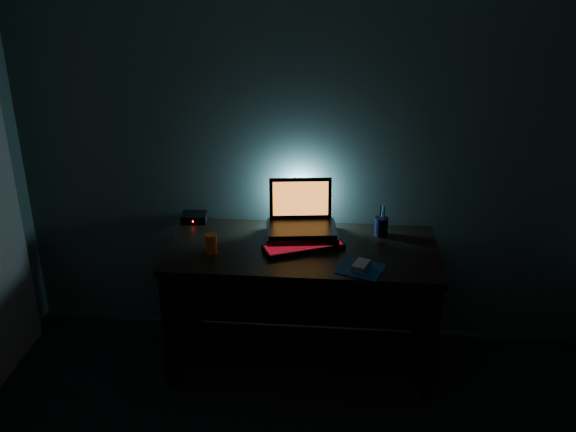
% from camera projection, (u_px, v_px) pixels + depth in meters
% --- Properties ---
extents(room, '(3.50, 4.00, 2.50)m').
position_uv_depth(room, '(267.00, 338.00, 1.89)').
color(room, black).
rests_on(room, ground).
extents(desk, '(1.50, 0.70, 0.75)m').
position_uv_depth(desk, '(303.00, 283.00, 3.72)').
color(desk, black).
rests_on(desk, ground).
extents(riser, '(0.43, 0.35, 0.06)m').
position_uv_depth(riser, '(302.00, 234.00, 3.66)').
color(riser, black).
rests_on(riser, desk).
extents(laptop, '(0.41, 0.33, 0.26)m').
position_uv_depth(laptop, '(301.00, 216.00, 3.67)').
color(laptop, black).
rests_on(laptop, riser).
extents(keyboard, '(0.47, 0.31, 0.03)m').
position_uv_depth(keyboard, '(304.00, 247.00, 3.54)').
color(keyboard, black).
rests_on(keyboard, desk).
extents(mousepad, '(0.28, 0.26, 0.00)m').
position_uv_depth(mousepad, '(361.00, 269.00, 3.33)').
color(mousepad, navy).
rests_on(mousepad, desk).
extents(mouse, '(0.10, 0.13, 0.03)m').
position_uv_depth(mouse, '(361.00, 266.00, 3.32)').
color(mouse, gray).
rests_on(mouse, mousepad).
extents(pen_cup, '(0.10, 0.10, 0.11)m').
position_uv_depth(pen_cup, '(381.00, 226.00, 3.69)').
color(pen_cup, black).
rests_on(pen_cup, desk).
extents(juice_glass, '(0.08, 0.08, 0.11)m').
position_uv_depth(juice_glass, '(211.00, 244.00, 3.48)').
color(juice_glass, '#FB630D').
rests_on(juice_glass, desk).
extents(router, '(0.16, 0.13, 0.05)m').
position_uv_depth(router, '(194.00, 217.00, 3.89)').
color(router, black).
rests_on(router, desk).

